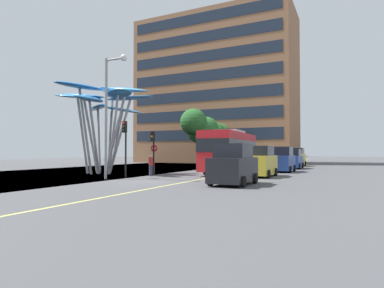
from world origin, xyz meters
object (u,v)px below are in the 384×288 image
at_px(car_parked_far, 282,160).
at_px(no_entry_sign, 154,154).
at_px(traffic_light_island_mid, 198,143).
at_px(car_far_side, 297,158).
at_px(traffic_light_kerb_near, 125,137).
at_px(traffic_light_kerb_far, 153,143).
at_px(car_parked_mid, 260,162).
at_px(pedestrian, 151,165).
at_px(leaf_sculpture, 102,102).
at_px(red_bus, 230,150).
at_px(car_parked_near, 234,166).
at_px(car_side_street, 293,159).
at_px(street_lamp, 110,101).

relative_size(car_parked_far, no_entry_sign, 1.66).
height_order(traffic_light_island_mid, car_far_side, traffic_light_island_mid).
bearing_deg(no_entry_sign, traffic_light_kerb_near, -85.23).
bearing_deg(traffic_light_island_mid, traffic_light_kerb_far, -91.78).
xyz_separation_m(traffic_light_kerb_near, car_parked_mid, (8.21, 5.43, -1.81)).
bearing_deg(pedestrian, leaf_sculpture, 175.31).
bearing_deg(traffic_light_kerb_near, red_bus, 58.24).
bearing_deg(leaf_sculpture, traffic_light_island_mid, 60.36).
bearing_deg(traffic_light_kerb_far, pedestrian, -64.65).
xyz_separation_m(leaf_sculpture, car_parked_near, (12.94, -3.92, -5.02)).
height_order(car_parked_mid, no_entry_sign, no_entry_sign).
height_order(red_bus, car_parked_near, red_bus).
height_order(traffic_light_kerb_far, car_side_street, traffic_light_kerb_far).
relative_size(car_side_street, pedestrian, 2.63).
relative_size(car_side_street, car_far_side, 1.09).
xyz_separation_m(car_parked_mid, street_lamp, (-8.47, -6.68, 4.16)).
bearing_deg(pedestrian, traffic_light_island_mid, 91.71).
xyz_separation_m(car_parked_far, no_entry_sign, (-8.96, -7.58, 0.55)).
distance_m(traffic_light_kerb_near, car_parked_mid, 10.01).
bearing_deg(car_parked_far, traffic_light_kerb_far, -135.50).
bearing_deg(car_parked_mid, street_lamp, -141.76).
distance_m(leaf_sculpture, street_lamp, 6.07).
bearing_deg(street_lamp, car_parked_far, 56.13).
distance_m(traffic_light_island_mid, car_parked_mid, 10.13).
relative_size(car_parked_near, no_entry_sign, 1.57).
bearing_deg(red_bus, car_parked_near, -70.00).
bearing_deg(red_bus, no_entry_sign, -145.40).
height_order(red_bus, street_lamp, street_lamp).
distance_m(traffic_light_island_mid, car_side_street, 10.87).
relative_size(traffic_light_kerb_near, car_side_street, 0.94).
height_order(red_bus, no_entry_sign, red_bus).
relative_size(red_bus, traffic_light_island_mid, 2.68).
xyz_separation_m(traffic_light_kerb_near, traffic_light_island_mid, (0.29, 11.54, -0.19)).
relative_size(traffic_light_island_mid, car_parked_far, 0.92).
relative_size(street_lamp, pedestrian, 5.11).
bearing_deg(pedestrian, car_parked_far, 49.78).
height_order(traffic_light_kerb_near, no_entry_sign, traffic_light_kerb_near).
relative_size(car_parked_near, pedestrian, 2.35).
xyz_separation_m(traffic_light_kerb_far, pedestrian, (0.52, -1.10, -1.70)).
bearing_deg(car_parked_mid, traffic_light_kerb_far, -167.02).
distance_m(car_side_street, street_lamp, 21.91).
distance_m(car_parked_far, car_far_side, 12.97).
xyz_separation_m(red_bus, traffic_light_kerb_near, (-4.99, -8.06, 0.87)).
bearing_deg(traffic_light_kerb_near, street_lamp, -101.87).
xyz_separation_m(car_parked_near, car_parked_far, (0.29, 12.99, 0.01)).
bearing_deg(traffic_light_kerb_far, traffic_light_island_mid, 88.22).
bearing_deg(street_lamp, pedestrian, 77.40).
relative_size(car_side_street, street_lamp, 0.52).
distance_m(traffic_light_kerb_far, car_parked_mid, 8.50).
bearing_deg(traffic_light_kerb_far, car_parked_near, -29.08).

